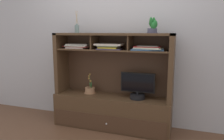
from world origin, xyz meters
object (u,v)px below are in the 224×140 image
at_px(tv_monitor, 138,88).
at_px(magazine_stack_right, 109,46).
at_px(media_console, 112,100).
at_px(magazine_stack_centre, 148,48).
at_px(potted_succulent, 153,27).
at_px(magazine_stack_left, 78,46).
at_px(diffuser_bottle, 77,29).
at_px(potted_orchid, 90,90).

height_order(tv_monitor, magazine_stack_right, magazine_stack_right).
height_order(media_console, tv_monitor, media_console).
xyz_separation_m(magazine_stack_centre, magazine_stack_right, (-0.52, -0.02, 0.01)).
height_order(magazine_stack_right, potted_succulent, potted_succulent).
bearing_deg(magazine_stack_centre, magazine_stack_right, -177.64).
bearing_deg(magazine_stack_right, potted_succulent, 5.57).
xyz_separation_m(media_console, magazine_stack_centre, (0.50, -0.03, 0.76)).
bearing_deg(potted_succulent, magazine_stack_left, -179.59).
distance_m(magazine_stack_right, diffuser_bottle, 0.58).
bearing_deg(magazine_stack_left, magazine_stack_centre, -1.48).
xyz_separation_m(tv_monitor, magazine_stack_right, (-0.40, -0.01, 0.56)).
relative_size(magazine_stack_left, potted_succulent, 2.10).
bearing_deg(potted_succulent, magazine_stack_centre, -146.24).
relative_size(tv_monitor, potted_succulent, 2.29).
distance_m(tv_monitor, magazine_stack_centre, 0.56).
distance_m(tv_monitor, potted_orchid, 0.74).
xyz_separation_m(magazine_stack_right, diffuser_bottle, (-0.52, 0.06, 0.24)).
height_order(media_console, magazine_stack_centre, media_console).
bearing_deg(magazine_stack_left, potted_orchid, 3.57).
bearing_deg(magazine_stack_right, tv_monitor, 1.95).
bearing_deg(magazine_stack_right, potted_orchid, 169.90).
bearing_deg(potted_orchid, diffuser_bottle, 178.38).
relative_size(tv_monitor, magazine_stack_left, 1.09).
relative_size(media_console, tv_monitor, 3.59).
bearing_deg(magazine_stack_left, media_console, 0.18).
distance_m(magazine_stack_centre, potted_succulent, 0.28).
relative_size(media_console, diffuser_bottle, 5.33).
xyz_separation_m(magazine_stack_centre, potted_succulent, (0.05, 0.03, 0.27)).
xyz_separation_m(media_console, potted_succulent, (0.55, 0.01, 1.04)).
distance_m(tv_monitor, diffuser_bottle, 1.22).
xyz_separation_m(media_console, potted_orchid, (-0.35, 0.01, 0.12)).
height_order(tv_monitor, potted_orchid, tv_monitor).
bearing_deg(media_console, potted_succulent, 0.63).
relative_size(magazine_stack_left, diffuser_bottle, 1.36).
height_order(potted_orchid, diffuser_bottle, diffuser_bottle).
bearing_deg(potted_succulent, potted_orchid, 179.79).
distance_m(tv_monitor, magazine_stack_right, 0.68).
distance_m(magazine_stack_right, potted_succulent, 0.63).
relative_size(media_console, potted_succulent, 8.23).
relative_size(magazine_stack_centre, magazine_stack_right, 1.14).
xyz_separation_m(media_console, magazine_stack_right, (-0.02, -0.05, 0.78)).
height_order(magazine_stack_left, magazine_stack_centre, magazine_stack_left).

